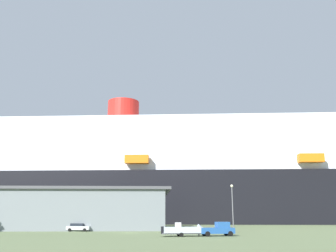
# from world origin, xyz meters

# --- Properties ---
(ground_plane) EXTENTS (600.00, 600.00, 0.00)m
(ground_plane) POSITION_xyz_m (0.00, 30.00, 0.00)
(ground_plane) COLOR #66754C
(cruise_ship) EXTENTS (295.22, 58.43, 55.86)m
(cruise_ship) POSITION_xyz_m (30.46, 68.43, 16.08)
(cruise_ship) COLOR black
(cruise_ship) RESTS_ON ground_plane
(terminal_building) EXTENTS (64.73, 29.21, 9.07)m
(terminal_building) POSITION_xyz_m (-24.29, 20.38, 4.56)
(terminal_building) COLOR slate
(terminal_building) RESTS_ON ground_plane
(pickup_truck) EXTENTS (5.84, 2.93, 2.20)m
(pickup_truck) POSITION_xyz_m (14.79, -10.15, 1.04)
(pickup_truck) COLOR #2659A5
(pickup_truck) RESTS_ON ground_plane
(small_boat_on_trailer) EXTENTS (8.12, 2.89, 2.15)m
(small_boat_on_trailer) POSITION_xyz_m (9.59, -10.94, 0.96)
(small_boat_on_trailer) COLOR #595960
(small_boat_on_trailer) RESTS_ON ground_plane
(street_lamp) EXTENTS (0.56, 0.56, 9.14)m
(street_lamp) POSITION_xyz_m (19.94, 2.31, 5.85)
(street_lamp) COLOR slate
(street_lamp) RESTS_ON ground_plane
(parked_car_silver_sedan) EXTENTS (5.01, 2.64, 1.58)m
(parked_car_silver_sedan) POSITION_xyz_m (-10.79, 6.97, 0.83)
(parked_car_silver_sedan) COLOR silver
(parked_car_silver_sedan) RESTS_ON ground_plane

